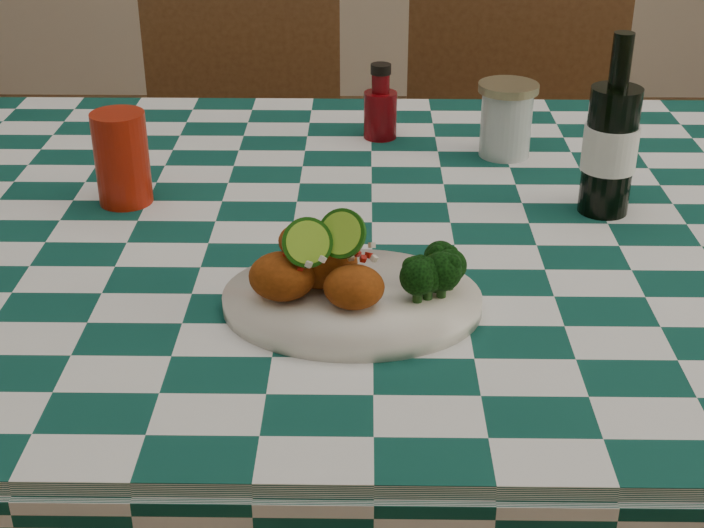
# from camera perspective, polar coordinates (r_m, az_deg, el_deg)

# --- Properties ---
(dining_table) EXTENTS (1.66, 1.06, 0.79)m
(dining_table) POSITION_cam_1_polar(r_m,az_deg,el_deg) (1.49, 1.02, -11.38)
(dining_table) COLOR #0D4238
(dining_table) RESTS_ON ground
(plate) EXTENTS (0.29, 0.23, 0.02)m
(plate) POSITION_cam_1_polar(r_m,az_deg,el_deg) (1.08, 0.00, -2.17)
(plate) COLOR silver
(plate) RESTS_ON dining_table
(fried_chicken_pile) EXTENTS (0.14, 0.10, 0.09)m
(fried_chicken_pile) POSITION_cam_1_polar(r_m,az_deg,el_deg) (1.05, -1.35, 0.33)
(fried_chicken_pile) COLOR #8F3B0D
(fried_chicken_pile) RESTS_ON plate
(broccoli_side) EXTENTS (0.07, 0.07, 0.05)m
(broccoli_side) POSITION_cam_1_polar(r_m,az_deg,el_deg) (1.07, 5.05, -0.25)
(broccoli_side) COLOR black
(broccoli_side) RESTS_ON plate
(red_tumbler) EXTENTS (0.08, 0.08, 0.13)m
(red_tumbler) POSITION_cam_1_polar(r_m,az_deg,el_deg) (1.35, -13.24, 6.00)
(red_tumbler) COLOR #961808
(red_tumbler) RESTS_ON dining_table
(ketchup_bottle) EXTENTS (0.06, 0.06, 0.12)m
(ketchup_bottle) POSITION_cam_1_polar(r_m,az_deg,el_deg) (1.56, 1.67, 9.44)
(ketchup_bottle) COLOR #5D0409
(ketchup_bottle) RESTS_ON dining_table
(mason_jar) EXTENTS (0.10, 0.10, 0.11)m
(mason_jar) POSITION_cam_1_polar(r_m,az_deg,el_deg) (1.50, 8.96, 8.28)
(mason_jar) COLOR #B2BCBA
(mason_jar) RESTS_ON dining_table
(beer_bottle) EXTENTS (0.08, 0.08, 0.24)m
(beer_bottle) POSITION_cam_1_polar(r_m,az_deg,el_deg) (1.31, 14.94, 7.79)
(beer_bottle) COLOR black
(beer_bottle) RESTS_ON dining_table
(wooden_chair_left) EXTENTS (0.46, 0.47, 0.92)m
(wooden_chair_left) POSITION_cam_1_polar(r_m,az_deg,el_deg) (2.09, -6.09, 2.70)
(wooden_chair_left) COLOR #472814
(wooden_chair_left) RESTS_ON ground
(wooden_chair_right) EXTENTS (0.53, 0.55, 1.03)m
(wooden_chair_right) POSITION_cam_1_polar(r_m,az_deg,el_deg) (2.09, 8.98, 4.18)
(wooden_chair_right) COLOR #472814
(wooden_chair_right) RESTS_ON ground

